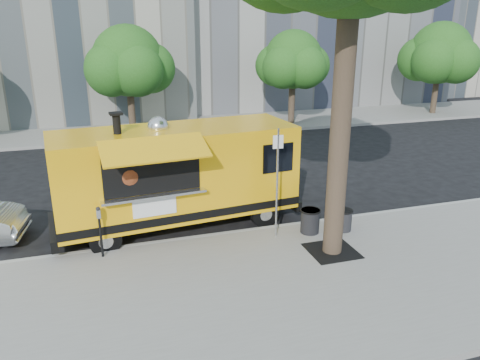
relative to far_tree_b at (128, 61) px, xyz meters
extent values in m
plane|color=black|center=(1.00, -12.70, -3.83)|extent=(120.00, 120.00, 0.00)
cube|color=gray|center=(1.00, -16.70, -3.76)|extent=(60.00, 6.00, 0.15)
cube|color=#999993|center=(1.00, -13.63, -3.76)|extent=(60.00, 0.14, 0.16)
cube|color=gray|center=(1.00, 0.80, -3.76)|extent=(60.00, 5.00, 0.15)
cylinder|color=#33261C|center=(3.60, -15.50, -0.43)|extent=(0.48, 0.48, 6.50)
cube|color=black|center=(3.60, -15.50, -3.68)|extent=(1.20, 1.20, 0.02)
cylinder|color=#33261C|center=(0.00, 0.00, -2.38)|extent=(0.36, 0.36, 2.60)
sphere|color=#1E4412|center=(0.00, 0.00, 0.02)|extent=(3.60, 3.60, 3.60)
cylinder|color=#33261C|center=(9.00, -0.30, -2.38)|extent=(0.36, 0.36, 2.60)
sphere|color=#1E4412|center=(9.00, -0.30, -0.09)|extent=(3.24, 3.24, 3.24)
cylinder|color=#33261C|center=(19.00, -0.10, -2.38)|extent=(0.36, 0.36, 2.60)
sphere|color=#1E4412|center=(19.00, -0.10, 0.07)|extent=(3.78, 3.78, 3.78)
cylinder|color=silver|center=(2.55, -14.25, -2.18)|extent=(0.06, 0.06, 3.00)
cube|color=white|center=(2.55, -14.25, -1.03)|extent=(0.28, 0.02, 0.35)
cylinder|color=black|center=(-2.00, -14.05, -3.16)|extent=(0.06, 0.06, 1.05)
cube|color=silver|center=(-2.00, -14.05, -2.53)|extent=(0.10, 0.08, 0.22)
sphere|color=black|center=(-2.00, -14.05, -2.40)|extent=(0.11, 0.11, 0.11)
cube|color=#FFB40D|center=(0.20, -12.50, -2.11)|extent=(6.86, 2.89, 2.41)
cube|color=black|center=(0.20, -12.50, -3.09)|extent=(6.88, 2.91, 0.23)
cube|color=black|center=(3.60, -12.17, -3.37)|extent=(0.39, 2.15, 0.31)
cube|color=black|center=(-3.20, -12.83, -3.37)|extent=(0.39, 2.15, 0.31)
cube|color=black|center=(3.54, -12.18, -1.73)|extent=(0.22, 1.80, 0.98)
cylinder|color=black|center=(2.59, -13.22, -3.42)|extent=(0.85, 0.37, 0.82)
cylinder|color=black|center=(2.41, -11.34, -3.42)|extent=(0.85, 0.37, 0.82)
cylinder|color=black|center=(-1.91, -13.65, -3.42)|extent=(0.85, 0.37, 0.82)
cylinder|color=black|center=(-2.09, -11.77, -3.42)|extent=(0.85, 0.37, 0.82)
cube|color=black|center=(-0.62, -13.65, -1.73)|extent=(2.47, 0.42, 1.08)
cube|color=silver|center=(-0.60, -13.81, -2.31)|extent=(2.69, 0.61, 0.06)
cube|color=#FFB40D|center=(-0.57, -14.19, -1.00)|extent=(2.65, 1.21, 0.43)
cube|color=white|center=(-0.61, -13.73, -2.63)|extent=(1.13, 0.15, 0.51)
cylinder|color=black|center=(-1.34, -12.65, -0.65)|extent=(0.21, 0.21, 0.56)
sphere|color=silver|center=(-0.23, -12.34, -0.86)|extent=(0.57, 0.57, 0.57)
sphere|color=brown|center=(-1.21, -13.42, -1.78)|extent=(0.86, 0.86, 0.86)
cylinder|color=#FF590C|center=(-1.19, -13.65, -1.91)|extent=(0.36, 0.16, 0.35)
cylinder|color=black|center=(4.50, -14.43, -3.38)|extent=(0.47, 0.47, 0.61)
cylinder|color=black|center=(4.50, -14.43, -3.10)|extent=(0.51, 0.51, 0.04)
cylinder|color=black|center=(3.54, -14.29, -3.35)|extent=(0.52, 0.52, 0.67)
cylinder|color=black|center=(3.54, -14.29, -3.03)|extent=(0.56, 0.56, 0.04)
camera|label=1|loc=(-1.84, -25.05, 1.86)|focal=35.00mm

